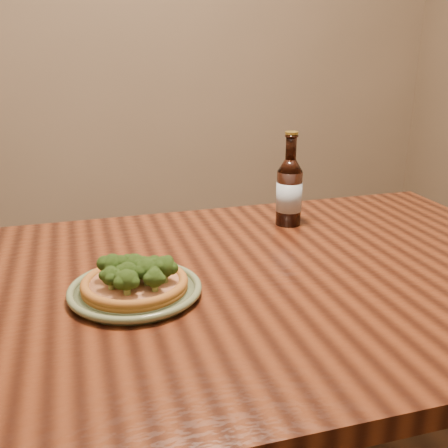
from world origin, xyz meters
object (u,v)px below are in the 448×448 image
object	(u,v)px
pizza	(135,280)
beer_bottle	(289,191)
plate	(135,290)
table	(197,323)

from	to	relation	value
pizza	beer_bottle	xyz separation A→B (m)	(0.43, 0.30, 0.06)
plate	beer_bottle	xyz separation A→B (m)	(0.43, 0.29, 0.08)
table	plate	bearing A→B (deg)	-169.51
table	beer_bottle	xyz separation A→B (m)	(0.31, 0.27, 0.18)
beer_bottle	plate	bearing A→B (deg)	-137.76
pizza	table	bearing A→B (deg)	12.15
plate	table	bearing A→B (deg)	10.49
table	pizza	world-z (taller)	pizza
plate	beer_bottle	distance (m)	0.53
plate	pizza	size ratio (longest dim) A/B	1.26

